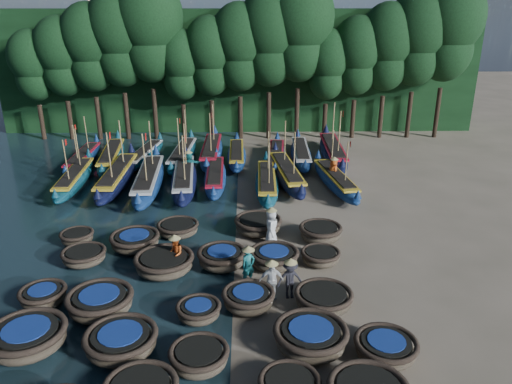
{
  "coord_description": "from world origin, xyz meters",
  "views": [
    {
      "loc": [
        0.53,
        -20.05,
        10.68
      ],
      "look_at": [
        1.04,
        4.22,
        1.3
      ],
      "focal_mm": 35.0,
      "sensor_mm": 36.0,
      "label": 1
    }
  ],
  "objects_px": {
    "coracle_13": "(248,298)",
    "long_boat_15": "(276,156)",
    "coracle_19": "(320,256)",
    "coracle_16": "(164,263)",
    "coracle_18": "(274,257)",
    "coracle_15": "(84,256)",
    "coracle_23": "(258,225)",
    "long_boat_12": "(182,155)",
    "fisherman_5": "(189,164)",
    "long_boat_4": "(184,179)",
    "long_boat_14": "(237,155)",
    "coracle_11": "(100,302)",
    "fisherman_0": "(271,226)",
    "long_boat_1": "(75,179)",
    "coracle_5": "(28,337)",
    "coracle_17": "(222,258)",
    "fisherman_1": "(248,264)",
    "fisherman_6": "(334,171)",
    "coracle_20": "(77,237)",
    "coracle_21": "(135,241)",
    "long_boat_9": "(83,159)",
    "coracle_7": "(199,357)",
    "long_boat_13": "(211,152)",
    "long_boat_16": "(301,154)",
    "coracle_6": "(121,341)",
    "coracle_8": "(311,337)",
    "long_boat_3": "(149,180)",
    "long_boat_7": "(287,174)",
    "coracle_22": "(178,228)",
    "coracle_14": "(324,299)",
    "long_boat_2": "(117,177)",
    "fisherman_3": "(290,278)",
    "long_boat_6": "(267,182)",
    "coracle_12": "(199,311)",
    "coracle_24": "(320,232)",
    "coracle_10": "(43,296)",
    "long_boat_10": "(111,157)",
    "long_boat_5": "(215,177)",
    "fisherman_4": "(271,279)"
  },
  "relations": [
    {
      "from": "coracle_13",
      "to": "coracle_14",
      "type": "xyz_separation_m",
      "value": [
        2.77,
        -0.04,
        -0.02
      ]
    },
    {
      "from": "coracle_5",
      "to": "coracle_17",
      "type": "xyz_separation_m",
      "value": [
        6.06,
        5.23,
        -0.01
      ]
    },
    {
      "from": "coracle_5",
      "to": "coracle_12",
      "type": "bearing_deg",
      "value": 15.9
    },
    {
      "from": "coracle_7",
      "to": "long_boat_13",
      "type": "relative_size",
      "value": 0.26
    },
    {
      "from": "fisherman_1",
      "to": "fisherman_6",
      "type": "xyz_separation_m",
      "value": [
        5.28,
        11.25,
        0.02
      ]
    },
    {
      "from": "coracle_15",
      "to": "coracle_23",
      "type": "bearing_deg",
      "value": 20.79
    },
    {
      "from": "coracle_13",
      "to": "coracle_24",
      "type": "bearing_deg",
      "value": 57.88
    },
    {
      "from": "coracle_21",
      "to": "long_boat_9",
      "type": "relative_size",
      "value": 0.33
    },
    {
      "from": "long_boat_10",
      "to": "long_boat_13",
      "type": "height_order",
      "value": "long_boat_13"
    },
    {
      "from": "coracle_7",
      "to": "coracle_21",
      "type": "distance_m",
      "value": 8.71
    },
    {
      "from": "coracle_13",
      "to": "long_boat_15",
      "type": "distance_m",
      "value": 17.57
    },
    {
      "from": "coracle_18",
      "to": "long_boat_4",
      "type": "height_order",
      "value": "long_boat_4"
    },
    {
      "from": "coracle_20",
      "to": "fisherman_1",
      "type": "xyz_separation_m",
      "value": [
        7.96,
        -3.62,
        0.54
      ]
    },
    {
      "from": "fisherman_1",
      "to": "coracle_7",
      "type": "bearing_deg",
      "value": -137.78
    },
    {
      "from": "coracle_8",
      "to": "long_boat_16",
      "type": "distance_m",
      "value": 20.47
    },
    {
      "from": "coracle_19",
      "to": "coracle_21",
      "type": "distance_m",
      "value": 8.4
    },
    {
      "from": "fisherman_5",
      "to": "coracle_15",
      "type": "bearing_deg",
      "value": 54.12
    },
    {
      "from": "long_boat_4",
      "to": "long_boat_6",
      "type": "height_order",
      "value": "long_boat_4"
    },
    {
      "from": "coracle_17",
      "to": "fisherman_6",
      "type": "distance_m",
      "value": 11.86
    },
    {
      "from": "long_boat_12",
      "to": "coracle_22",
      "type": "bearing_deg",
      "value": -80.98
    },
    {
      "from": "coracle_6",
      "to": "coracle_15",
      "type": "distance_m",
      "value": 6.61
    },
    {
      "from": "long_boat_9",
      "to": "long_boat_4",
      "type": "bearing_deg",
      "value": -31.57
    },
    {
      "from": "coracle_16",
      "to": "coracle_23",
      "type": "distance_m",
      "value": 5.47
    },
    {
      "from": "coracle_20",
      "to": "coracle_13",
      "type": "bearing_deg",
      "value": -34.11
    },
    {
      "from": "coracle_19",
      "to": "coracle_22",
      "type": "distance_m",
      "value": 7.12
    },
    {
      "from": "long_boat_5",
      "to": "fisherman_4",
      "type": "bearing_deg",
      "value": -79.01
    },
    {
      "from": "coracle_18",
      "to": "coracle_11",
      "type": "bearing_deg",
      "value": -153.34
    },
    {
      "from": "long_boat_12",
      "to": "long_boat_1",
      "type": "bearing_deg",
      "value": -138.33
    },
    {
      "from": "coracle_23",
      "to": "fisherman_5",
      "type": "height_order",
      "value": "fisherman_5"
    },
    {
      "from": "coracle_6",
      "to": "coracle_23",
      "type": "xyz_separation_m",
      "value": [
        4.61,
        8.78,
        0.0
      ]
    },
    {
      "from": "long_boat_15",
      "to": "coracle_18",
      "type": "bearing_deg",
      "value": -89.12
    },
    {
      "from": "coracle_16",
      "to": "coracle_23",
      "type": "height_order",
      "value": "coracle_16"
    },
    {
      "from": "coracle_13",
      "to": "coracle_14",
      "type": "relative_size",
      "value": 0.8
    },
    {
      "from": "long_boat_10",
      "to": "long_boat_13",
      "type": "xyz_separation_m",
      "value": [
        6.82,
        1.06,
        0.03
      ]
    },
    {
      "from": "coracle_11",
      "to": "fisherman_0",
      "type": "bearing_deg",
      "value": 39.47
    },
    {
      "from": "coracle_10",
      "to": "coracle_21",
      "type": "relative_size",
      "value": 0.71
    },
    {
      "from": "coracle_20",
      "to": "coracle_21",
      "type": "bearing_deg",
      "value": -11.96
    },
    {
      "from": "coracle_12",
      "to": "long_boat_2",
      "type": "height_order",
      "value": "long_boat_2"
    },
    {
      "from": "coracle_5",
      "to": "fisherman_1",
      "type": "height_order",
      "value": "fisherman_1"
    },
    {
      "from": "long_boat_12",
      "to": "fisherman_5",
      "type": "relative_size",
      "value": 4.21
    },
    {
      "from": "long_boat_4",
      "to": "long_boat_14",
      "type": "xyz_separation_m",
      "value": [
        3.1,
        5.14,
        -0.09
      ]
    },
    {
      "from": "coracle_5",
      "to": "long_boat_6",
      "type": "xyz_separation_m",
      "value": [
        8.34,
        14.33,
        0.05
      ]
    },
    {
      "from": "long_boat_2",
      "to": "fisherman_3",
      "type": "bearing_deg",
      "value": -52.85
    },
    {
      "from": "coracle_20",
      "to": "long_boat_1",
      "type": "height_order",
      "value": "long_boat_1"
    },
    {
      "from": "coracle_14",
      "to": "coracle_23",
      "type": "xyz_separation_m",
      "value": [
        -2.26,
        6.42,
        0.05
      ]
    },
    {
      "from": "coracle_23",
      "to": "fisherman_6",
      "type": "xyz_separation_m",
      "value": [
        4.78,
        6.64,
        0.46
      ]
    },
    {
      "from": "coracle_21",
      "to": "long_boat_16",
      "type": "height_order",
      "value": "long_boat_16"
    },
    {
      "from": "long_boat_3",
      "to": "long_boat_7",
      "type": "relative_size",
      "value": 1.08
    },
    {
      "from": "coracle_19",
      "to": "coracle_16",
      "type": "bearing_deg",
      "value": -174.56
    },
    {
      "from": "long_boat_9",
      "to": "coracle_14",
      "type": "bearing_deg",
      "value": -51.55
    }
  ]
}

